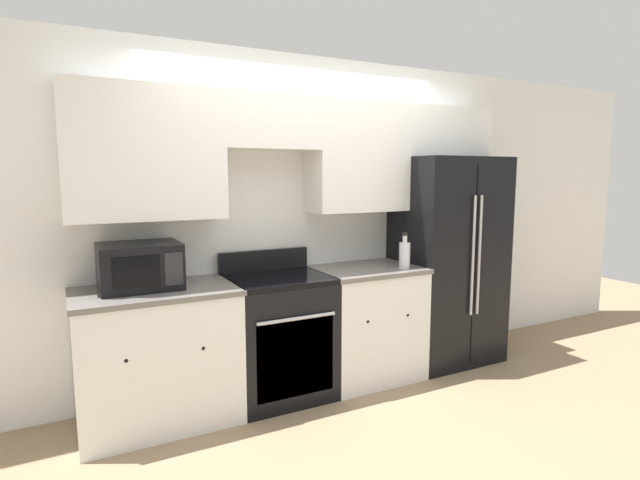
% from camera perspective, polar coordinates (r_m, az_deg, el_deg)
% --- Properties ---
extents(ground_plane, '(12.00, 12.00, 0.00)m').
position_cam_1_polar(ground_plane, '(3.87, 2.23, -17.96)').
color(ground_plane, '#937A5B').
extents(wall_back, '(8.00, 0.39, 2.60)m').
position_cam_1_polar(wall_back, '(4.02, -1.54, 5.44)').
color(wall_back, white).
rests_on(wall_back, ground_plane).
extents(lower_cabinets_left, '(1.04, 0.64, 0.92)m').
position_cam_1_polar(lower_cabinets_left, '(3.59, -18.03, -12.50)').
color(lower_cabinets_left, white).
rests_on(lower_cabinets_left, ground_plane).
extents(lower_cabinets_right, '(0.85, 0.64, 0.92)m').
position_cam_1_polar(lower_cabinets_right, '(4.16, 5.29, -9.34)').
color(lower_cabinets_right, white).
rests_on(lower_cabinets_right, ground_plane).
extents(oven_range, '(0.73, 0.65, 1.08)m').
position_cam_1_polar(oven_range, '(3.81, -4.74, -10.86)').
color(oven_range, black).
rests_on(oven_range, ground_plane).
extents(refrigerator, '(0.89, 0.73, 1.81)m').
position_cam_1_polar(refrigerator, '(4.60, 14.11, -2.20)').
color(refrigerator, black).
rests_on(refrigerator, ground_plane).
extents(microwave, '(0.51, 0.41, 0.30)m').
position_cam_1_polar(microwave, '(3.49, -19.90, -2.81)').
color(microwave, black).
rests_on(microwave, lower_cabinets_left).
extents(bottle, '(0.09, 0.09, 0.29)m').
position_cam_1_polar(bottle, '(4.05, 9.64, -1.60)').
color(bottle, silver).
rests_on(bottle, lower_cabinets_right).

